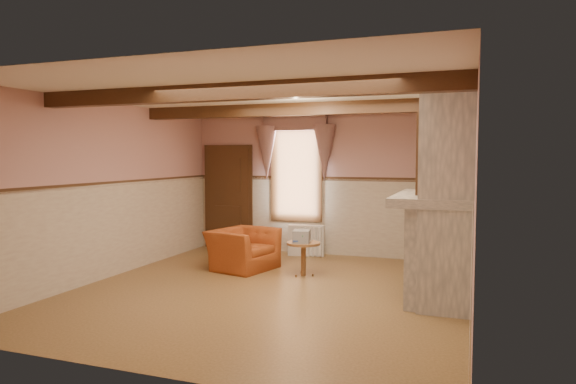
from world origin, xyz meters
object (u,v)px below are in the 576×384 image
(armchair, at_px, (243,249))
(mantel_clock, at_px, (439,184))
(side_table, at_px, (303,259))
(radiator, at_px, (306,240))
(oil_lamp, at_px, (438,182))
(bowl, at_px, (436,190))

(armchair, bearing_deg, mantel_clock, -72.28)
(armchair, bearing_deg, side_table, -81.84)
(side_table, height_order, mantel_clock, mantel_clock)
(radiator, relative_size, oil_lamp, 2.50)
(radiator, relative_size, mantel_clock, 2.92)
(mantel_clock, bearing_deg, armchair, -176.36)
(bowl, bearing_deg, oil_lamp, 90.00)
(bowl, bearing_deg, radiator, 143.08)
(armchair, height_order, radiator, armchair)
(side_table, relative_size, bowl, 1.45)
(oil_lamp, bearing_deg, side_table, -179.17)
(oil_lamp, bearing_deg, mantel_clock, 90.00)
(side_table, bearing_deg, mantel_clock, 8.80)
(armchair, xyz_separation_m, radiator, (0.66, 1.50, -0.04))
(armchair, distance_m, side_table, 1.14)
(side_table, xyz_separation_m, mantel_clock, (2.08, 0.32, 1.25))
(side_table, relative_size, oil_lamp, 1.96)
(armchair, height_order, oil_lamp, oil_lamp)
(oil_lamp, bearing_deg, armchair, 178.44)
(armchair, xyz_separation_m, bowl, (3.21, -0.42, 1.12))
(bowl, height_order, oil_lamp, oil_lamp)
(side_table, height_order, radiator, radiator)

